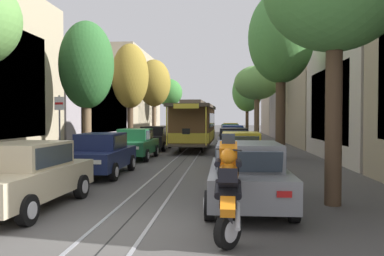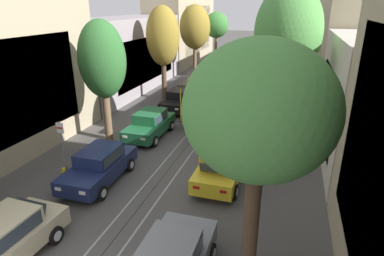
% 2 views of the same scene
% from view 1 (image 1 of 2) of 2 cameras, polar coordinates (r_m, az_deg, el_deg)
% --- Properties ---
extents(ground_plane, '(160.00, 160.00, 0.00)m').
position_cam_1_polar(ground_plane, '(27.58, 0.52, -2.96)').
color(ground_plane, '#4C4947').
extents(trolley_track_rails, '(1.14, 58.76, 0.01)m').
position_cam_1_polar(trolley_track_rails, '(30.64, 0.94, -2.49)').
color(trolley_track_rails, gray).
rests_on(trolley_track_rails, ground).
extents(building_facade_left, '(5.00, 50.46, 9.95)m').
position_cam_1_polar(building_facade_left, '(33.68, -15.60, 5.01)').
color(building_facade_left, tan).
rests_on(building_facade_left, ground).
extents(building_facade_right, '(4.99, 50.46, 9.82)m').
position_cam_1_polar(building_facade_right, '(31.54, 18.76, 5.45)').
color(building_facade_right, tan).
rests_on(building_facade_right, ground).
extents(parked_car_beige_near_left, '(2.13, 4.42, 1.58)m').
position_cam_1_polar(parked_car_beige_near_left, '(10.15, -23.50, -6.42)').
color(parked_car_beige_near_left, '#C1B28E').
rests_on(parked_car_beige_near_left, ground).
extents(parked_car_navy_second_left, '(2.04, 4.38, 1.58)m').
position_cam_1_polar(parked_car_navy_second_left, '(15.10, -13.29, -3.74)').
color(parked_car_navy_second_left, '#19234C').
rests_on(parked_car_navy_second_left, ground).
extents(parked_car_green_mid_left, '(2.01, 4.37, 1.58)m').
position_cam_1_polar(parked_car_green_mid_left, '(20.62, -8.36, -2.29)').
color(parked_car_green_mid_left, '#1E6038').
rests_on(parked_car_green_mid_left, ground).
extents(parked_car_black_fourth_left, '(2.01, 4.36, 1.58)m').
position_cam_1_polar(parked_car_black_fourth_left, '(26.22, -5.63, -1.45)').
color(parked_car_black_fourth_left, black).
rests_on(parked_car_black_fourth_left, ground).
extents(parked_car_grey_near_right, '(2.01, 4.36, 1.58)m').
position_cam_1_polar(parked_car_grey_near_right, '(9.57, 8.20, -6.79)').
color(parked_car_grey_near_right, slate).
rests_on(parked_car_grey_near_right, ground).
extents(parked_car_yellow_second_right, '(2.03, 4.38, 1.58)m').
position_cam_1_polar(parked_car_yellow_second_right, '(16.00, 7.17, -3.41)').
color(parked_car_yellow_second_right, gold).
rests_on(parked_car_yellow_second_right, ground).
extents(parked_car_black_mid_right, '(2.05, 4.38, 1.58)m').
position_cam_1_polar(parked_car_black_mid_right, '(22.02, 6.08, -2.04)').
color(parked_car_black_mid_right, black).
rests_on(parked_car_black_mid_right, ground).
extents(parked_car_blue_fourth_right, '(2.08, 4.40, 1.58)m').
position_cam_1_polar(parked_car_blue_fourth_right, '(29.09, 5.95, -1.15)').
color(parked_car_blue_fourth_right, '#233D93').
rests_on(parked_car_blue_fourth_right, ground).
extents(parked_car_green_fifth_right, '(2.01, 4.36, 1.58)m').
position_cam_1_polar(parked_car_green_fifth_right, '(34.83, 5.61, -0.70)').
color(parked_car_green_fifth_right, '#1E6038').
rests_on(parked_car_green_fifth_right, ground).
extents(parked_car_yellow_sixth_right, '(2.02, 4.37, 1.58)m').
position_cam_1_polar(parked_car_yellow_sixth_right, '(41.14, 5.66, -0.35)').
color(parked_car_yellow_sixth_right, gold).
rests_on(parked_car_yellow_sixth_right, ground).
extents(street_tree_kerb_left_second, '(2.74, 2.37, 6.99)m').
position_cam_1_polar(street_tree_kerb_left_second, '(20.23, -15.28, 8.76)').
color(street_tree_kerb_left_second, brown).
rests_on(street_tree_kerb_left_second, ground).
extents(street_tree_kerb_left_mid, '(2.76, 2.51, 7.66)m').
position_cam_1_polar(street_tree_kerb_left_mid, '(29.34, -9.10, 7.46)').
color(street_tree_kerb_left_mid, '#4C3826').
rests_on(street_tree_kerb_left_mid, ground).
extents(street_tree_kerb_left_fourth, '(3.18, 3.06, 7.69)m').
position_cam_1_polar(street_tree_kerb_left_fourth, '(37.38, -5.62, 6.54)').
color(street_tree_kerb_left_fourth, brown).
rests_on(street_tree_kerb_left_fourth, ground).
extents(street_tree_kerb_left_far, '(3.16, 2.91, 6.76)m').
position_cam_1_polar(street_tree_kerb_left_far, '(46.44, -3.39, 5.17)').
color(street_tree_kerb_left_far, brown).
rests_on(street_tree_kerb_left_far, ground).
extents(street_tree_kerb_right_second, '(3.40, 3.49, 8.76)m').
position_cam_1_polar(street_tree_kerb_right_second, '(21.16, 12.96, 12.68)').
color(street_tree_kerb_right_second, '#4C3826').
rests_on(street_tree_kerb_right_second, ground).
extents(street_tree_kerb_right_mid, '(3.78, 3.16, 6.48)m').
position_cam_1_polar(street_tree_kerb_right_mid, '(32.83, 9.52, 6.48)').
color(street_tree_kerb_right_mid, brown).
rests_on(street_tree_kerb_right_mid, ground).
extents(street_tree_kerb_right_fourth, '(3.30, 3.21, 7.22)m').
position_cam_1_polar(street_tree_kerb_right_fourth, '(43.41, 8.12, 5.28)').
color(street_tree_kerb_right_fourth, '#4C3826').
rests_on(street_tree_kerb_right_fourth, ground).
extents(cable_car_trolley, '(2.75, 9.16, 3.28)m').
position_cam_1_polar(cable_car_trolley, '(26.52, 0.36, 0.45)').
color(cable_car_trolley, brown).
rests_on(cable_car_trolley, ground).
extents(motorcycle_with_rider, '(0.48, 1.81, 1.89)m').
position_cam_1_polar(motorcycle_with_rider, '(6.87, 5.36, -8.48)').
color(motorcycle_with_rider, black).
rests_on(motorcycle_with_rider, ground).
extents(fire_hydrant, '(0.40, 0.22, 0.84)m').
position_cam_1_polar(fire_hydrant, '(14.95, -19.15, -5.29)').
color(fire_hydrant, gold).
rests_on(fire_hydrant, ground).
extents(street_sign_post, '(0.36, 0.07, 3.00)m').
position_cam_1_polar(street_sign_post, '(14.98, -18.92, 0.19)').
color(street_sign_post, slate).
rests_on(street_sign_post, ground).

